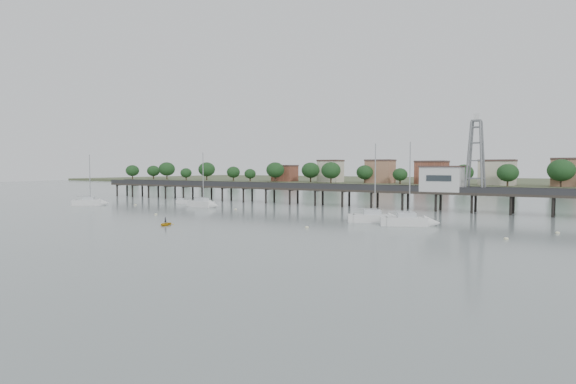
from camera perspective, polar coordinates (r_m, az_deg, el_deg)
name	(u,v)px	position (r m, az deg, el deg)	size (l,w,h in m)	color
ground_plane	(121,238)	(64.77, -19.19, -5.22)	(500.00, 500.00, 0.00)	slate
pier	(332,190)	(112.20, 5.26, 0.29)	(150.00, 5.00, 5.50)	#2D2823
pier_building	(442,179)	(103.45, 17.77, 1.53)	(8.40, 5.40, 5.30)	silver
lattice_tower	(476,157)	(102.08, 21.37, 3.93)	(3.20, 3.20, 15.50)	slate
sailboat_b	(206,204)	(109.73, -9.70, -1.45)	(7.91, 2.57, 12.98)	silver
sailboat_a	(94,202)	(122.62, -22.03, -1.16)	(7.06, 6.76, 12.58)	silver
sailboat_c	(380,218)	(80.19, 10.88, -3.09)	(8.42, 5.89, 13.61)	silver
sailboat_d	(415,222)	(76.68, 14.84, -3.41)	(8.49, 5.79, 13.65)	silver
white_tender	(183,202)	(121.82, -12.31, -1.14)	(3.84, 2.21, 1.41)	silver
yellow_dinghy	(165,225)	(77.32, -14.32, -3.83)	(2.06, 0.60, 2.89)	gold
dinghy_occupant	(165,225)	(77.32, -14.32, -3.83)	(0.36, 0.99, 0.24)	black
mooring_buoys	(301,218)	(84.28, 1.54, -3.13)	(88.18, 22.22, 0.39)	#F4F3BE
far_shore	(478,182)	(284.43, 21.63, 1.15)	(500.00, 170.00, 10.40)	#475133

